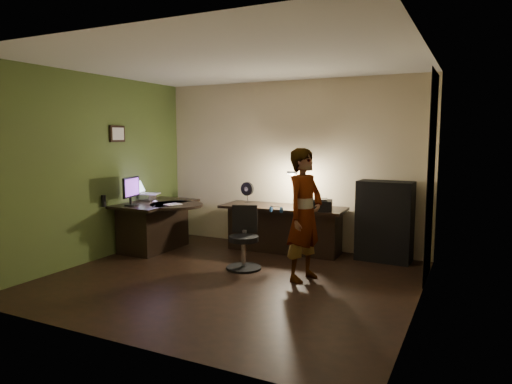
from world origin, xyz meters
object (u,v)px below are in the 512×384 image
at_px(desk_right, 283,229).
at_px(monitor, 130,195).
at_px(office_chair, 244,238).
at_px(person, 304,215).
at_px(desk_left, 156,226).
at_px(cabinet, 385,221).

relative_size(desk_right, monitor, 4.13).
bearing_deg(office_chair, person, -28.15).
bearing_deg(desk_right, monitor, -151.25).
bearing_deg(desk_right, desk_left, -160.73).
relative_size(cabinet, monitor, 2.48).
height_order(desk_left, office_chair, office_chair).
distance_m(desk_right, person, 1.47).
height_order(desk_right, office_chair, office_chair).
distance_m(desk_left, person, 2.74).
relative_size(office_chair, person, 0.51).
distance_m(desk_right, cabinet, 1.55).
relative_size(desk_right, office_chair, 2.27).
relative_size(monitor, office_chair, 0.55).
height_order(office_chair, person, person).
relative_size(desk_left, desk_right, 0.68).
bearing_deg(person, cabinet, -13.84).
bearing_deg(office_chair, desk_left, 145.61).
height_order(desk_left, person, person).
bearing_deg(desk_right, person, -58.18).
distance_m(desk_left, desk_right, 2.03).
relative_size(desk_left, office_chair, 1.55).
xyz_separation_m(desk_left, office_chair, (1.77, -0.34, 0.05)).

